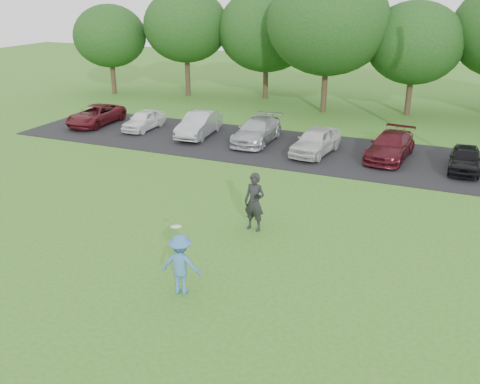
{
  "coord_description": "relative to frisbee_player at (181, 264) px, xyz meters",
  "views": [
    {
      "loc": [
        6.4,
        -11.41,
        7.61
      ],
      "look_at": [
        0.0,
        3.5,
        1.3
      ],
      "focal_mm": 40.0,
      "sensor_mm": 36.0,
      "label": 1
    }
  ],
  "objects": [
    {
      "name": "frisbee_player",
      "position": [
        0.0,
        0.0,
        0.0
      ],
      "size": [
        1.16,
        0.78,
        2.0
      ],
      "color": "teal",
      "rests_on": "ground"
    },
    {
      "name": "parking_lot",
      "position": [
        -0.16,
        13.77,
        -0.82
      ],
      "size": [
        32.0,
        6.5,
        0.03
      ],
      "primitive_type": "cube",
      "color": "black",
      "rests_on": "ground"
    },
    {
      "name": "camera_bystander",
      "position": [
        0.31,
        4.37,
        0.15
      ],
      "size": [
        0.77,
        0.56,
        1.97
      ],
      "color": "black",
      "rests_on": "ground"
    },
    {
      "name": "parked_cars",
      "position": [
        -0.81,
        13.84,
        -0.21
      ],
      "size": [
        28.31,
        4.77,
        1.25
      ],
      "color": "#541219",
      "rests_on": "parking_lot"
    },
    {
      "name": "ground",
      "position": [
        -0.16,
        0.77,
        -0.83
      ],
      "size": [
        100.0,
        100.0,
        0.0
      ],
      "primitive_type": "plane",
      "color": "#317120",
      "rests_on": "ground"
    },
    {
      "name": "tree_row",
      "position": [
        1.35,
        23.53,
        4.08
      ],
      "size": [
        42.39,
        9.85,
        8.64
      ],
      "color": "#38281C",
      "rests_on": "ground"
    }
  ]
}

